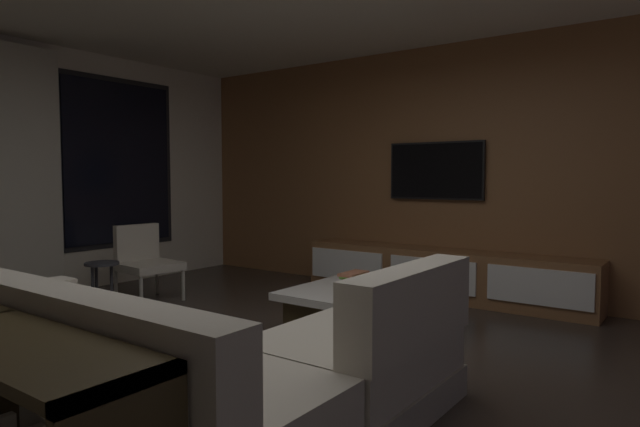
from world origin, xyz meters
name	(u,v)px	position (x,y,z in m)	size (l,w,h in m)	color
floor	(276,379)	(0.00, 0.00, 0.00)	(9.20, 9.20, 0.00)	#332B26
media_wall	(462,171)	(3.06, 0.00, 1.35)	(0.12, 7.80, 2.70)	brown
sectional_couch	(179,373)	(-0.81, -0.05, 0.29)	(1.98, 2.50, 0.82)	#A49C8C
coffee_table	(369,310)	(1.24, 0.06, 0.19)	(1.16, 1.16, 0.36)	#3A2E19
book_stack_on_coffee_table	(354,278)	(1.33, 0.26, 0.42)	(0.29, 0.18, 0.11)	#B94F76
accent_chair_near_window	(145,258)	(0.91, 2.58, 0.43)	(0.59, 0.61, 0.78)	#B2ADA0
side_stool	(101,271)	(0.40, 2.56, 0.37)	(0.32, 0.32, 0.46)	#333338
media_console	(445,275)	(2.77, 0.05, 0.25)	(0.46, 3.10, 0.52)	brown
mounted_tv	(436,171)	(2.95, 0.25, 1.35)	(0.05, 1.08, 0.62)	black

